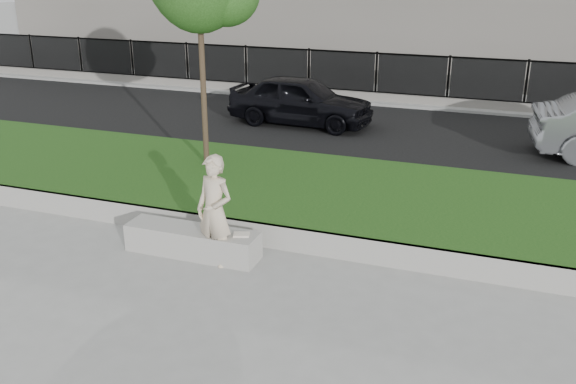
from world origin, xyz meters
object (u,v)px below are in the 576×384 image
at_px(car_dark, 301,100).
at_px(book, 241,235).
at_px(stone_bench, 193,241).
at_px(man, 215,211).

bearing_deg(car_dark, book, -163.53).
relative_size(stone_bench, man, 1.25).
xyz_separation_m(man, car_dark, (-1.53, 8.33, -0.14)).
distance_m(man, book, 0.56).
height_order(stone_bench, book, book).
bearing_deg(book, stone_bench, 163.76).
xyz_separation_m(book, car_dark, (-1.87, 8.15, 0.26)).
xyz_separation_m(stone_bench, book, (0.83, 0.03, 0.23)).
height_order(man, book, man).
bearing_deg(man, book, 41.44).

